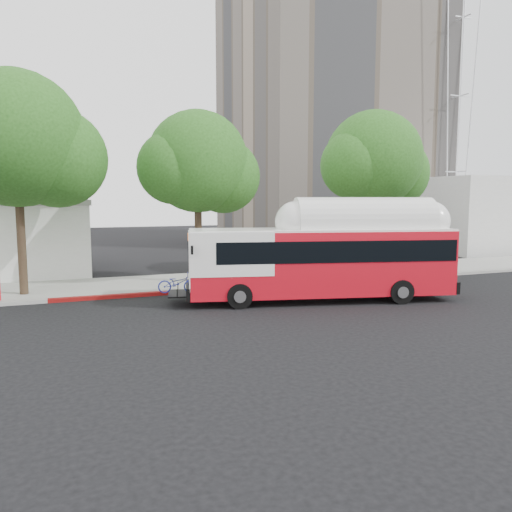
% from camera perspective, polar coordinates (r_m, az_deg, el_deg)
% --- Properties ---
extents(ground, '(120.00, 120.00, 0.00)m').
position_cam_1_polar(ground, '(20.06, 0.50, -5.84)').
color(ground, black).
rests_on(ground, ground).
extents(sidewalk, '(60.00, 5.00, 0.15)m').
position_cam_1_polar(sidewalk, '(26.10, -4.67, -2.78)').
color(sidewalk, gray).
rests_on(sidewalk, ground).
extents(curb_strip, '(60.00, 0.30, 0.15)m').
position_cam_1_polar(curb_strip, '(23.65, -2.92, -3.75)').
color(curb_strip, gray).
rests_on(curb_strip, ground).
extents(red_curb_segment, '(10.00, 0.32, 0.16)m').
position_cam_1_polar(red_curb_segment, '(22.93, -10.10, -4.16)').
color(red_curb_segment, maroon).
rests_on(red_curb_segment, ground).
extents(street_tree_left, '(6.67, 5.80, 9.74)m').
position_cam_1_polar(street_tree_left, '(23.98, -24.57, 11.48)').
color(street_tree_left, '#2D2116').
rests_on(street_tree_left, ground).
extents(street_tree_mid, '(5.75, 5.00, 8.62)m').
position_cam_1_polar(street_tree_mid, '(25.22, -5.83, 10.17)').
color(street_tree_mid, '#2D2116').
rests_on(street_tree_mid, ground).
extents(street_tree_right, '(6.21, 5.40, 9.18)m').
position_cam_1_polar(street_tree_right, '(29.30, 13.92, 10.20)').
color(street_tree_right, '#2D2116').
rests_on(street_tree_right, ground).
extents(apartment_tower, '(18.00, 18.00, 37.00)m').
position_cam_1_polar(apartment_tower, '(54.28, 8.08, 20.71)').
color(apartment_tower, gray).
rests_on(apartment_tower, ground).
extents(horizon_block, '(20.00, 12.00, 6.00)m').
position_cam_1_polar(horizon_block, '(50.50, 26.66, 4.40)').
color(horizon_block, silver).
rests_on(horizon_block, ground).
extents(comms_tower, '(2.80, 2.80, 40.00)m').
position_cam_1_polar(comms_tower, '(51.53, 22.64, 23.83)').
color(comms_tower, silver).
rests_on(comms_tower, ground).
extents(transit_bus, '(12.02, 4.76, 3.50)m').
position_cam_1_polar(transit_bus, '(21.21, 7.66, -0.72)').
color(transit_bus, red).
rests_on(transit_bus, ground).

